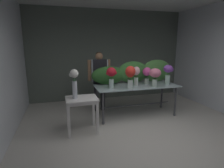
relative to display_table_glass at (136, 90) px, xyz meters
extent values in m
plane|color=beige|center=(-0.26, 0.14, -0.68)|extent=(7.35, 7.35, 0.00)
cube|color=slate|center=(-0.26, 1.81, 0.77)|extent=(5.23, 0.12, 2.90)
cube|color=silver|center=(-2.87, 0.14, 0.77)|extent=(0.12, 3.46, 2.90)
cube|color=silver|center=(2.35, 0.14, 0.77)|extent=(0.12, 3.46, 2.90)
cube|color=#ABC0C9|center=(0.00, 0.00, 0.11)|extent=(2.09, 0.86, 0.02)
cylinder|color=#4C4C51|center=(-0.94, -0.33, -0.29)|extent=(0.05, 0.05, 0.78)
sphere|color=#4C4C51|center=(-0.94, -0.33, -0.65)|extent=(0.07, 0.07, 0.07)
cylinder|color=#4C4C51|center=(0.94, -0.33, -0.29)|extent=(0.05, 0.05, 0.78)
sphere|color=#4C4C51|center=(0.94, -0.33, -0.65)|extent=(0.07, 0.07, 0.07)
cylinder|color=#4C4C51|center=(-0.94, 0.33, -0.29)|extent=(0.05, 0.05, 0.78)
sphere|color=#4C4C51|center=(-0.94, 0.33, -0.65)|extent=(0.07, 0.07, 0.07)
cylinder|color=#4C4C51|center=(0.94, 0.33, -0.29)|extent=(0.05, 0.05, 0.78)
sphere|color=#4C4C51|center=(0.94, 0.33, -0.65)|extent=(0.07, 0.07, 0.07)
cylinder|color=#4C4C51|center=(0.00, 0.00, -0.41)|extent=(1.89, 0.03, 0.03)
cube|color=white|center=(-1.44, -0.56, 0.05)|extent=(0.64, 0.53, 0.03)
cube|color=white|center=(-1.44, -0.56, 0.00)|extent=(0.58, 0.47, 0.06)
cube|color=white|center=(-1.73, -0.79, -0.32)|extent=(0.05, 0.05, 0.71)
cube|color=white|center=(-1.16, -0.79, -0.32)|extent=(0.05, 0.05, 0.71)
cube|color=white|center=(-1.73, -0.34, -0.32)|extent=(0.05, 0.05, 0.71)
cube|color=white|center=(-1.16, -0.34, -0.32)|extent=(0.05, 0.05, 0.71)
cylinder|color=#232328|center=(-0.92, 0.60, -0.26)|extent=(0.12, 0.12, 0.84)
cylinder|color=#232328|center=(-0.73, 0.60, -0.26)|extent=(0.12, 0.12, 0.84)
cube|color=#B2BCC6|center=(-0.82, 0.60, 0.44)|extent=(0.44, 0.22, 0.57)
cube|color=black|center=(-0.82, 0.49, 0.40)|extent=(0.37, 0.02, 0.69)
cylinder|color=#936B4C|center=(-1.09, 0.60, 0.45)|extent=(0.09, 0.09, 0.55)
cylinder|color=#936B4C|center=(-0.56, 0.60, 0.45)|extent=(0.09, 0.09, 0.55)
sphere|color=#936B4C|center=(-0.82, 0.60, 0.82)|extent=(0.20, 0.20, 0.20)
ellipsoid|color=black|center=(-0.82, 0.62, 0.88)|extent=(0.15, 0.15, 0.09)
ellipsoid|color=#2D6028|center=(-0.64, 0.31, 0.35)|extent=(0.89, 0.27, 0.46)
ellipsoid|color=#387033|center=(0.03, 0.31, 0.40)|extent=(0.86, 0.26, 0.57)
ellipsoid|color=#477F3D|center=(0.72, 0.31, 0.42)|extent=(0.90, 0.21, 0.60)
cylinder|color=silver|center=(0.32, 0.08, 0.19)|extent=(0.11, 0.11, 0.15)
cylinder|color=#9EBCB2|center=(0.32, 0.08, 0.15)|extent=(0.10, 0.10, 0.06)
cylinder|color=#28562D|center=(0.35, 0.08, 0.25)|extent=(0.01, 0.01, 0.25)
cylinder|color=#28562D|center=(0.33, 0.10, 0.25)|extent=(0.01, 0.01, 0.25)
cylinder|color=#28562D|center=(0.30, 0.08, 0.25)|extent=(0.01, 0.01, 0.25)
cylinder|color=#28562D|center=(0.32, 0.06, 0.25)|extent=(0.01, 0.01, 0.25)
ellipsoid|color=#E54C9E|center=(0.32, 0.08, 0.44)|extent=(0.23, 0.23, 0.22)
sphere|color=#E54C9E|center=(0.39, 0.10, 0.45)|extent=(0.10, 0.10, 0.10)
ellipsoid|color=#387033|center=(0.33, 0.04, 0.28)|extent=(0.10, 0.10, 0.03)
cylinder|color=silver|center=(-0.69, -0.14, 0.23)|extent=(0.11, 0.11, 0.22)
cylinder|color=#9EBCB2|center=(-0.69, -0.14, 0.16)|extent=(0.11, 0.11, 0.09)
cylinder|color=#387033|center=(-0.67, -0.15, 0.28)|extent=(0.01, 0.01, 0.32)
cylinder|color=#387033|center=(-0.70, -0.12, 0.28)|extent=(0.01, 0.01, 0.32)
cylinder|color=#387033|center=(-0.70, -0.17, 0.28)|extent=(0.01, 0.01, 0.32)
ellipsoid|color=red|center=(-0.69, -0.14, 0.51)|extent=(0.23, 0.23, 0.21)
sphere|color=red|center=(-0.78, -0.16, 0.47)|extent=(0.08, 0.08, 0.08)
sphere|color=red|center=(-0.61, -0.15, 0.48)|extent=(0.09, 0.09, 0.09)
cylinder|color=silver|center=(0.35, -0.29, 0.21)|extent=(0.12, 0.12, 0.19)
cylinder|color=#9EBCB2|center=(0.35, -0.29, 0.16)|extent=(0.11, 0.11, 0.08)
cylinder|color=#2D6028|center=(0.38, -0.29, 0.26)|extent=(0.01, 0.01, 0.27)
cylinder|color=#2D6028|center=(0.35, -0.26, 0.26)|extent=(0.01, 0.01, 0.27)
cylinder|color=#2D6028|center=(0.33, -0.28, 0.26)|extent=(0.01, 0.01, 0.27)
cylinder|color=#2D6028|center=(0.35, -0.32, 0.26)|extent=(0.01, 0.01, 0.27)
ellipsoid|color=pink|center=(0.35, -0.29, 0.46)|extent=(0.29, 0.29, 0.22)
sphere|color=pink|center=(0.25, -0.31, 0.42)|extent=(0.07, 0.07, 0.07)
ellipsoid|color=#2D6028|center=(0.34, -0.31, 0.32)|extent=(0.05, 0.10, 0.03)
cylinder|color=silver|center=(0.82, -0.10, 0.24)|extent=(0.12, 0.12, 0.24)
cylinder|color=#9EBCB2|center=(0.82, -0.10, 0.17)|extent=(0.11, 0.11, 0.10)
cylinder|color=#387033|center=(0.85, -0.10, 0.29)|extent=(0.01, 0.01, 0.33)
cylinder|color=#387033|center=(0.81, -0.09, 0.29)|extent=(0.01, 0.01, 0.33)
cylinder|color=#387033|center=(0.81, -0.12, 0.29)|extent=(0.01, 0.01, 0.33)
ellipsoid|color=purple|center=(0.82, -0.10, 0.52)|extent=(0.23, 0.23, 0.20)
sphere|color=purple|center=(0.72, -0.13, 0.54)|extent=(0.07, 0.07, 0.07)
sphere|color=purple|center=(0.90, -0.13, 0.50)|extent=(0.11, 0.11, 0.11)
cylinder|color=silver|center=(-0.29, -0.32, 0.22)|extent=(0.13, 0.13, 0.21)
cylinder|color=#9EBCB2|center=(-0.29, -0.32, 0.16)|extent=(0.12, 0.12, 0.09)
cylinder|color=#477F3D|center=(-0.27, -0.31, 0.28)|extent=(0.01, 0.01, 0.31)
cylinder|color=#477F3D|center=(-0.29, -0.28, 0.28)|extent=(0.01, 0.01, 0.31)
cylinder|color=#477F3D|center=(-0.31, -0.32, 0.28)|extent=(0.01, 0.01, 0.31)
cylinder|color=#477F3D|center=(-0.29, -0.34, 0.28)|extent=(0.01, 0.01, 0.31)
ellipsoid|color=red|center=(-0.29, -0.32, 0.52)|extent=(0.24, 0.24, 0.26)
sphere|color=red|center=(-0.35, -0.32, 0.55)|extent=(0.09, 0.09, 0.09)
sphere|color=red|center=(-0.20, -0.29, 0.49)|extent=(0.09, 0.09, 0.09)
ellipsoid|color=#28562D|center=(-0.31, -0.31, 0.35)|extent=(0.09, 0.10, 0.03)
cylinder|color=silver|center=(-0.02, -0.03, 0.22)|extent=(0.11, 0.11, 0.20)
cylinder|color=#9EBCB2|center=(-0.02, -0.03, 0.16)|extent=(0.10, 0.10, 0.08)
cylinder|color=#2D6028|center=(0.00, -0.02, 0.27)|extent=(0.01, 0.01, 0.29)
cylinder|color=#2D6028|center=(-0.02, 0.00, 0.27)|extent=(0.01, 0.01, 0.29)
cylinder|color=#2D6028|center=(-0.04, -0.03, 0.27)|extent=(0.01, 0.01, 0.29)
cylinder|color=#2D6028|center=(-0.03, -0.05, 0.27)|extent=(0.01, 0.01, 0.29)
ellipsoid|color=#EFB2BC|center=(-0.02, -0.03, 0.49)|extent=(0.18, 0.18, 0.22)
sphere|color=#EFB2BC|center=(-0.10, -0.03, 0.48)|extent=(0.05, 0.05, 0.05)
sphere|color=#EFB2BC|center=(0.02, -0.04, 0.46)|extent=(0.09, 0.09, 0.09)
cylinder|color=silver|center=(-1.57, -0.56, 0.24)|extent=(0.10, 0.10, 0.36)
cylinder|color=#9EBCB2|center=(-1.57, -0.56, 0.14)|extent=(0.09, 0.09, 0.15)
cylinder|color=#28562D|center=(-1.55, -0.56, 0.30)|extent=(0.01, 0.01, 0.45)
cylinder|color=#28562D|center=(-1.58, -0.55, 0.30)|extent=(0.01, 0.01, 0.45)
cylinder|color=#28562D|center=(-1.59, -0.58, 0.30)|extent=(0.01, 0.01, 0.45)
ellipsoid|color=white|center=(-1.57, -0.56, 0.57)|extent=(0.17, 0.17, 0.17)
sphere|color=white|center=(-1.64, -0.54, 0.54)|extent=(0.08, 0.08, 0.08)
ellipsoid|color=#28562D|center=(-1.58, -0.57, 0.44)|extent=(0.05, 0.10, 0.03)
camera|label=1|loc=(-1.84, -4.23, 1.15)|focal=29.76mm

